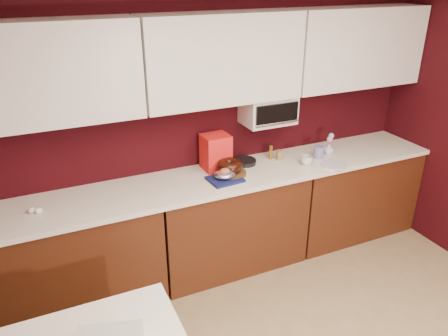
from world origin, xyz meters
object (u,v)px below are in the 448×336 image
bundt_cake (230,166)px  coffee_mug (306,160)px  foil_ham_nest (225,174)px  pandoro_box (216,152)px  flower_vase (329,148)px  toaster_oven (268,109)px  blue_jar (319,152)px

bundt_cake → coffee_mug: (0.71, -0.10, -0.03)m
foil_ham_nest → pandoro_box: pandoro_box is taller
bundt_cake → flower_vase: bearing=1.6°
pandoro_box → toaster_oven: bearing=-2.1°
pandoro_box → blue_jar: pandoro_box is taller
pandoro_box → foil_ham_nest: bearing=-98.4°
bundt_cake → flower_vase: size_ratio=1.89×
toaster_oven → pandoro_box: bearing=179.8°
foil_ham_nest → flower_vase: flower_vase is taller
foil_ham_nest → flower_vase: size_ratio=1.57×
pandoro_box → blue_jar: size_ratio=2.78×
toaster_oven → coffee_mug: toaster_oven is taller
foil_ham_nest → coffee_mug: 0.80m
blue_jar → coffee_mug: bearing=-155.8°
toaster_oven → flower_vase: toaster_oven is taller
blue_jar → flower_vase: size_ratio=0.96×
bundt_cake → coffee_mug: 0.72m
bundt_cake → pandoro_box: bearing=108.8°
pandoro_box → coffee_mug: (0.77, -0.26, -0.11)m
bundt_cake → pandoro_box: 0.19m
foil_ham_nest → pandoro_box: size_ratio=0.59×
toaster_oven → foil_ham_nest: (-0.53, -0.25, -0.42)m
toaster_oven → flower_vase: 0.74m
toaster_oven → foil_ham_nest: bearing=-154.5°
toaster_oven → coffee_mug: bearing=-44.6°
pandoro_box → flower_vase: bearing=-9.1°
bundt_cake → blue_jar: size_ratio=1.96×
foil_ham_nest → blue_jar: size_ratio=1.63×
foil_ham_nest → toaster_oven: bearing=25.5°
foil_ham_nest → blue_jar: 1.00m
toaster_oven → bundt_cake: bearing=-159.4°
coffee_mug → blue_jar: (0.20, 0.09, 0.01)m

